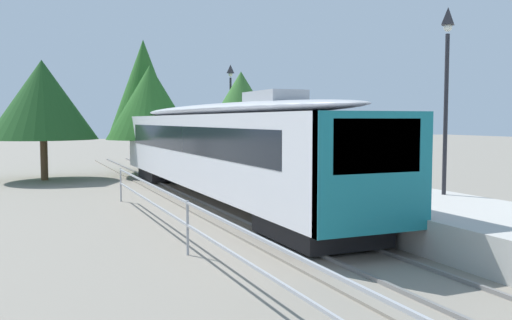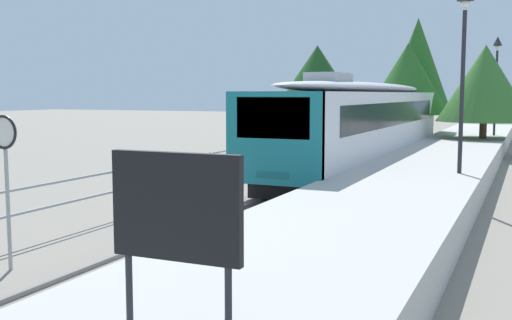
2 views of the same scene
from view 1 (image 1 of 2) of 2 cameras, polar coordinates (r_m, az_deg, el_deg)
name	(u,v)px [view 1 (image 1 of 2)]	position (r m, az deg, el deg)	size (l,w,h in m)	color
ground_plane	(188,245)	(13.81, -6.98, -8.67)	(160.00, 160.00, 0.00)	gray
track_rails	(297,234)	(14.90, 4.27, -7.57)	(3.20, 60.00, 0.14)	gray
commuter_train	(218,145)	(20.50, -3.95, 1.59)	(2.82, 20.11, 3.74)	silver
station_platform	(397,210)	(16.55, 14.36, -5.05)	(3.90, 60.00, 0.90)	#B7B5AD
platform_lamp_mid_platform	(447,65)	(16.89, 19.07, 9.24)	(0.34, 0.34, 5.35)	#232328
platform_lamp_far_end	(231,93)	(32.21, -2.64, 6.92)	(0.34, 0.34, 5.35)	#232328
tree_behind_carpark	(150,102)	(30.63, -10.83, 5.86)	(4.77, 4.77, 6.03)	brown
tree_behind_station_far	(241,108)	(29.56, -1.56, 5.37)	(4.72, 4.72, 5.63)	brown
tree_distant_left	(42,100)	(30.10, -21.14, 5.80)	(5.43, 5.43, 6.09)	brown
tree_distant_centre	(144,86)	(33.02, -11.50, 7.45)	(3.91, 3.91, 7.70)	brown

